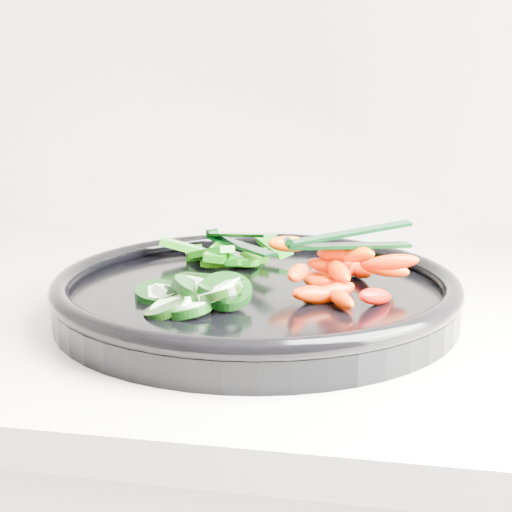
# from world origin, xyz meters

# --- Properties ---
(veggie_tray) EXTENTS (0.40, 0.40, 0.04)m
(veggie_tray) POSITION_xyz_m (0.21, 1.64, 0.95)
(veggie_tray) COLOR black
(veggie_tray) RESTS_ON counter
(cucumber_pile) EXTENTS (0.12, 0.11, 0.04)m
(cucumber_pile) POSITION_xyz_m (0.16, 1.59, 0.96)
(cucumber_pile) COLOR black
(cucumber_pile) RESTS_ON veggie_tray
(carrot_pile) EXTENTS (0.14, 0.14, 0.05)m
(carrot_pile) POSITION_xyz_m (0.28, 1.64, 0.97)
(carrot_pile) COLOR #FF4B00
(carrot_pile) RESTS_ON veggie_tray
(pepper_pile) EXTENTS (0.14, 0.10, 0.04)m
(pepper_pile) POSITION_xyz_m (0.16, 1.73, 0.96)
(pepper_pile) COLOR #1D6D0A
(pepper_pile) RESTS_ON veggie_tray
(tong_carrot) EXTENTS (0.11, 0.04, 0.02)m
(tong_carrot) POSITION_xyz_m (0.29, 1.64, 1.00)
(tong_carrot) COLOR black
(tong_carrot) RESTS_ON carrot_pile
(tong_pepper) EXTENTS (0.09, 0.09, 0.02)m
(tong_pepper) POSITION_xyz_m (0.17, 1.73, 0.98)
(tong_pepper) COLOR black
(tong_pepper) RESTS_ON pepper_pile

